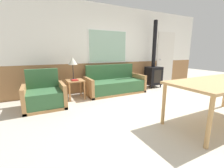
{
  "coord_description": "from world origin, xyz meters",
  "views": [
    {
      "loc": [
        -2.59,
        -1.92,
        1.26
      ],
      "look_at": [
        -1.06,
        1.09,
        0.54
      ],
      "focal_mm": 24.0,
      "sensor_mm": 36.0,
      "label": 1
    }
  ],
  "objects_px": {
    "dining_table": "(223,84)",
    "couch": "(115,85)",
    "table_lamp": "(73,62)",
    "wood_stove": "(154,71)",
    "armchair": "(45,97)",
    "side_table": "(75,84)"
  },
  "relations": [
    {
      "from": "dining_table",
      "to": "couch",
      "type": "bearing_deg",
      "value": 105.98
    },
    {
      "from": "table_lamp",
      "to": "wood_stove",
      "type": "relative_size",
      "value": 0.26
    },
    {
      "from": "dining_table",
      "to": "wood_stove",
      "type": "xyz_separation_m",
      "value": [
        0.87,
        2.69,
        -0.1
      ]
    },
    {
      "from": "armchair",
      "to": "wood_stove",
      "type": "distance_m",
      "value": 3.7
    },
    {
      "from": "armchair",
      "to": "table_lamp",
      "type": "xyz_separation_m",
      "value": [
        0.78,
        0.42,
        0.75
      ]
    },
    {
      "from": "armchair",
      "to": "wood_stove",
      "type": "xyz_separation_m",
      "value": [
        3.65,
        0.45,
        0.35
      ]
    },
    {
      "from": "table_lamp",
      "to": "dining_table",
      "type": "distance_m",
      "value": 3.35
    },
    {
      "from": "couch",
      "to": "side_table",
      "type": "xyz_separation_m",
      "value": [
        -1.24,
        -0.04,
        0.16
      ]
    },
    {
      "from": "dining_table",
      "to": "wood_stove",
      "type": "relative_size",
      "value": 0.89
    },
    {
      "from": "dining_table",
      "to": "wood_stove",
      "type": "distance_m",
      "value": 2.83
    },
    {
      "from": "side_table",
      "to": "table_lamp",
      "type": "bearing_deg",
      "value": 105.48
    },
    {
      "from": "couch",
      "to": "armchair",
      "type": "height_order",
      "value": "armchair"
    },
    {
      "from": "couch",
      "to": "armchair",
      "type": "xyz_separation_m",
      "value": [
        -2.04,
        -0.38,
        0.0
      ]
    },
    {
      "from": "wood_stove",
      "to": "couch",
      "type": "bearing_deg",
      "value": -177.41
    },
    {
      "from": "couch",
      "to": "side_table",
      "type": "bearing_deg",
      "value": -178.19
    },
    {
      "from": "couch",
      "to": "wood_stove",
      "type": "distance_m",
      "value": 1.66
    },
    {
      "from": "side_table",
      "to": "dining_table",
      "type": "height_order",
      "value": "dining_table"
    },
    {
      "from": "armchair",
      "to": "dining_table",
      "type": "distance_m",
      "value": 3.61
    },
    {
      "from": "couch",
      "to": "dining_table",
      "type": "height_order",
      "value": "couch"
    },
    {
      "from": "table_lamp",
      "to": "armchair",
      "type": "bearing_deg",
      "value": -151.74
    },
    {
      "from": "couch",
      "to": "dining_table",
      "type": "xyz_separation_m",
      "value": [
        0.75,
        -2.62,
        0.45
      ]
    },
    {
      "from": "side_table",
      "to": "table_lamp",
      "type": "distance_m",
      "value": 0.59
    }
  ]
}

